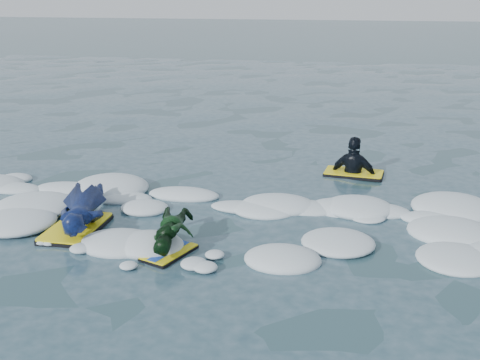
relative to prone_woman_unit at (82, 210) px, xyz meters
name	(u,v)px	position (x,y,z in m)	size (l,w,h in m)	color
ground	(146,236)	(1.03, -0.18, -0.24)	(120.00, 120.00, 0.00)	#172D37
foam_band	(169,210)	(1.03, 0.85, -0.24)	(12.00, 3.10, 0.30)	silver
prone_woman_unit	(82,210)	(0.00, 0.00, 0.00)	(1.18, 1.91, 0.47)	black
prone_child_unit	(173,233)	(1.53, -0.53, -0.02)	(0.66, 1.22, 0.44)	black
waiting_rider_unit	(353,179)	(3.78, 3.23, -0.30)	(1.11, 0.69, 1.58)	black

